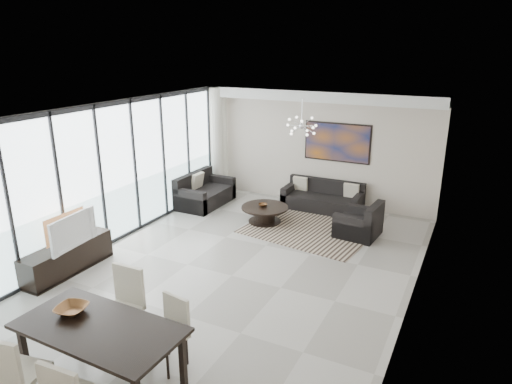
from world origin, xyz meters
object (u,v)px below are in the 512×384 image
Objects in this scene: tv_console at (67,258)px; dining_table at (100,332)px; sofa_main at (323,200)px; television at (69,230)px; coffee_table at (265,213)px.

dining_table reaches higher than tv_console.
sofa_main is 1.12× the size of tv_console.
television is (-2.93, -5.27, 0.61)m from sofa_main.
dining_table reaches higher than sofa_main.
sofa_main is 6.10m from tv_console.
dining_table is at bearing -131.00° from television.
dining_table is (2.75, -1.91, 0.48)m from tv_console.
tv_console is at bearing -120.47° from sofa_main.
coffee_table is 4.38m from tv_console.
sofa_main is (0.93, 1.44, 0.03)m from coffee_table.
tv_console is (-3.09, -5.25, 0.03)m from sofa_main.
tv_console is 0.60m from television.
sofa_main is 1.87× the size of television.
dining_table is (0.58, -5.72, 0.54)m from coffee_table.
coffee_table is at bearing 95.81° from dining_table.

